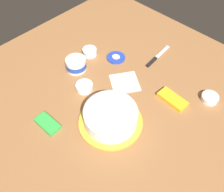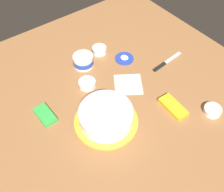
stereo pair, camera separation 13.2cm
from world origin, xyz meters
name	(u,v)px [view 1 (the left image)]	position (x,y,z in m)	size (l,w,h in m)	color
ground_plane	(113,89)	(0.00, 0.00, 0.00)	(1.54, 1.54, 0.00)	#936038
frosted_cake	(111,116)	(0.14, -0.16, 0.05)	(0.32, 0.32, 0.11)	gold
frosting_tub	(76,64)	(-0.26, -0.03, 0.04)	(0.12, 0.12, 0.07)	white
frosting_tub_lid	(116,57)	(-0.16, 0.19, 0.01)	(0.11, 0.11, 0.02)	#233DAD
spreading_knife	(156,58)	(0.02, 0.36, 0.01)	(0.04, 0.24, 0.01)	silver
sprinkle_bowl_yellow	(84,87)	(-0.11, -0.10, 0.02)	(0.09, 0.09, 0.03)	white
sprinkle_bowl_pink	(90,52)	(-0.30, 0.11, 0.02)	(0.09, 0.09, 0.04)	white
sprinkle_bowl_green	(210,98)	(0.42, 0.30, 0.02)	(0.09, 0.09, 0.03)	white
candy_box_lower	(48,124)	(-0.07, -0.39, 0.01)	(0.13, 0.07, 0.02)	green
candy_box_upper	(173,99)	(0.28, 0.16, 0.01)	(0.16, 0.07, 0.02)	yellow
paper_napkin	(125,82)	(0.02, 0.08, 0.00)	(0.15, 0.15, 0.01)	white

